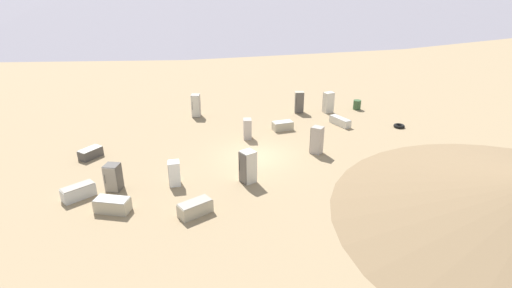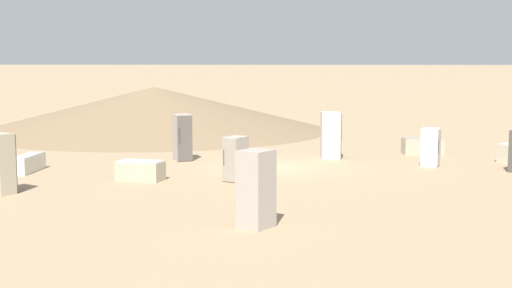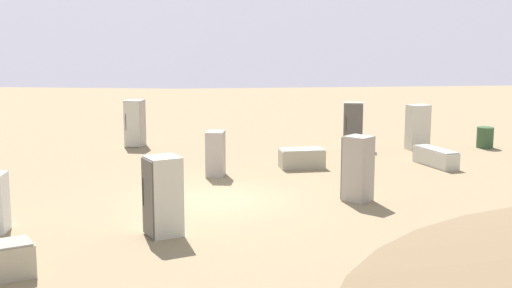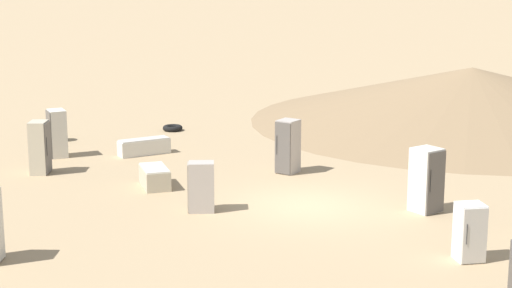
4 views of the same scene
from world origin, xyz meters
name	(u,v)px [view 3 (image 3 of 4)]	position (x,y,z in m)	size (l,w,h in m)	color
ground_plane	(215,200)	(0.00, 0.00, 0.00)	(1000.00, 1000.00, 0.00)	#9E8460
discarded_fridge_0	(418,127)	(9.92, 4.43, 0.88)	(0.85, 0.68, 1.76)	beige
discarded_fridge_1	(163,196)	(-2.22, -2.67, 0.94)	(0.85, 0.80, 1.88)	beige
discarded_fridge_3	(135,123)	(-0.07, 9.38, 0.93)	(0.97, 1.00, 1.85)	#A89E93
discarded_fridge_4	(358,169)	(3.62, -1.63, 0.92)	(0.86, 0.91, 1.84)	#A89E93
discarded_fridge_9	(302,158)	(4.22, 3.04, 0.33)	(1.63, 1.09, 0.66)	#B2A88E
discarded_fridge_10	(436,157)	(8.64, 1.54, 0.30)	(0.61, 1.94, 0.60)	beige
discarded_fridge_11	(216,154)	(1.07, 2.96, 0.73)	(0.84, 0.93, 1.47)	#A89E93
discarded_fridge_12	(353,125)	(7.78, 5.70, 0.90)	(0.94, 0.89, 1.81)	#B2A88E
rusty_barrel	(485,137)	(12.63, 3.73, 0.41)	(0.65, 0.65, 0.82)	#385633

